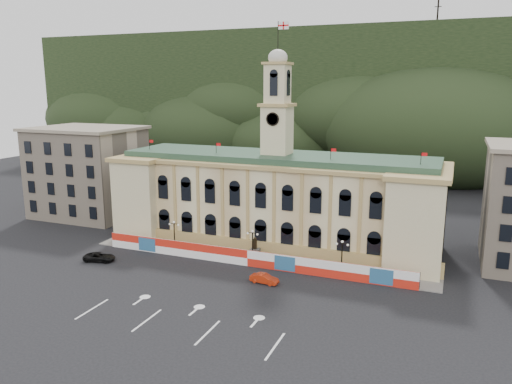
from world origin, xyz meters
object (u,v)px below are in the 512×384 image
at_px(statue, 255,252).
at_px(lamp_center, 253,243).
at_px(black_suv, 99,257).
at_px(red_sedan, 264,279).

distance_m(statue, lamp_center, 2.14).
bearing_deg(black_suv, statue, -80.79).
height_order(statue, black_suv, statue).
distance_m(statue, black_suv, 24.40).
bearing_deg(red_sedan, statue, 34.56).
bearing_deg(red_sedan, lamp_center, 37.79).
bearing_deg(statue, black_suv, -156.50).
relative_size(statue, red_sedan, 0.89).
bearing_deg(lamp_center, statue, 90.00).
height_order(statue, red_sedan, statue).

